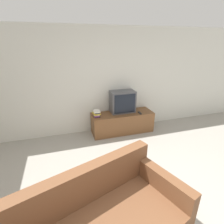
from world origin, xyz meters
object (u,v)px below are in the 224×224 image
at_px(tv_stand, 122,122).
at_px(remote_on_stand, 140,113).
at_px(television, 122,102).
at_px(book_stack, 97,114).

relative_size(tv_stand, remote_on_stand, 9.22).
relative_size(tv_stand, television, 2.56).
distance_m(tv_stand, book_stack, 0.77).
bearing_deg(book_stack, tv_stand, 3.66).
xyz_separation_m(book_stack, remote_on_stand, (1.10, -0.11, -0.07)).
bearing_deg(tv_stand, book_stack, -176.34).
relative_size(television, book_stack, 2.82).
xyz_separation_m(tv_stand, television, (0.02, 0.08, 0.54)).
bearing_deg(remote_on_stand, tv_stand, 159.82).
relative_size(tv_stand, book_stack, 7.22).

